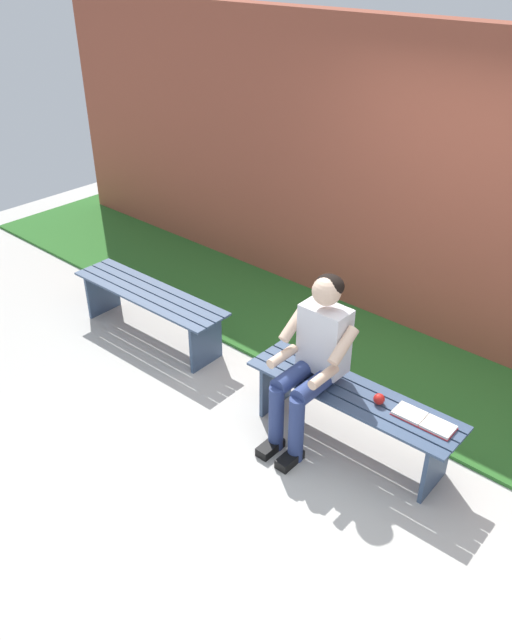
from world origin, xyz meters
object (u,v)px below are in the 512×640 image
object	(u,v)px
person_seated	(313,356)
book_open	(424,420)
bench_near	(351,406)
apple	(379,399)
bench_far	(150,303)

from	to	relation	value
person_seated	book_open	size ratio (longest dim) A/B	3.06
bench_near	apple	xyz separation A→B (m)	(-0.20, -0.02, 0.16)
bench_near	bench_far	size ratio (longest dim) A/B	0.97
book_open	bench_far	bearing A→B (deg)	-0.31
book_open	person_seated	bearing A→B (deg)	9.64
bench_near	person_seated	world-z (taller)	person_seated
person_seated	book_open	world-z (taller)	person_seated
bench_far	apple	world-z (taller)	apple
bench_near	bench_far	xyz separation A→B (m)	(2.18, -0.00, 0.00)
bench_far	person_seated	bearing A→B (deg)	176.94
person_seated	apple	bearing A→B (deg)	-165.98
book_open	apple	bearing A→B (deg)	5.18
bench_near	person_seated	xyz separation A→B (m)	(0.28, 0.10, 0.35)
bench_near	person_seated	size ratio (longest dim) A/B	1.26
bench_far	person_seated	xyz separation A→B (m)	(-1.90, 0.10, 0.35)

